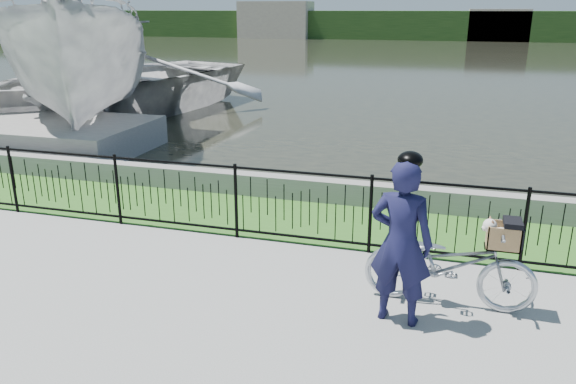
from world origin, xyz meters
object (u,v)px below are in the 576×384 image
(boat_near, at_px, (86,61))
(cyclist, at_px, (401,241))
(bicycle_rig, at_px, (451,264))
(boat_far, at_px, (113,82))

(boat_near, bearing_deg, cyclist, -40.20)
(bicycle_rig, bearing_deg, boat_near, 143.26)
(cyclist, relative_size, boat_near, 0.19)
(cyclist, distance_m, boat_near, 12.20)
(bicycle_rig, relative_size, boat_near, 0.20)
(bicycle_rig, height_order, boat_near, boat_near)
(bicycle_rig, xyz_separation_m, boat_far, (-10.65, 9.81, 0.52))
(boat_near, bearing_deg, bicycle_rig, -36.74)
(bicycle_rig, distance_m, boat_far, 14.49)
(bicycle_rig, distance_m, boat_near, 12.35)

